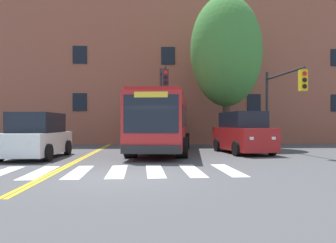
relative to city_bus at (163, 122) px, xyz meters
name	(u,v)px	position (x,y,z in m)	size (l,w,h in m)	color
ground_plane	(120,178)	(-1.62, -9.01, -1.73)	(120.00, 120.00, 0.00)	#4C4C4F
crosswalk	(98,172)	(-2.47, -7.64, -1.73)	(9.62, 3.42, 0.01)	white
lane_line_yellow_inner	(107,145)	(-3.98, 6.36, -1.73)	(0.12, 36.00, 0.01)	gold
lane_line_yellow_outer	(110,145)	(-3.82, 6.36, -1.73)	(0.12, 36.00, 0.01)	gold
city_bus	(163,122)	(0.00, 0.00, 0.00)	(3.97, 10.96, 3.20)	#B22323
car_white_near_lane	(37,137)	(-6.06, -3.05, -0.71)	(2.42, 4.78, 2.14)	white
car_red_far_lane	(243,134)	(4.36, -1.05, -0.65)	(2.63, 4.88, 2.27)	#AD1E1E
traffic_light_near_corner	(282,94)	(6.38, -1.51, 1.48)	(0.53, 4.31, 4.71)	#28282D
traffic_light_overhead	(163,93)	(0.05, 1.37, 1.78)	(0.44, 2.81, 5.24)	#28282D
street_tree_curbside_large	(226,51)	(4.41, 2.99, 4.81)	(5.46, 4.93, 10.31)	#4C3D2D
building_facade	(166,69)	(0.70, 10.99, 4.92)	(34.74, 7.79, 13.29)	#9E5642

